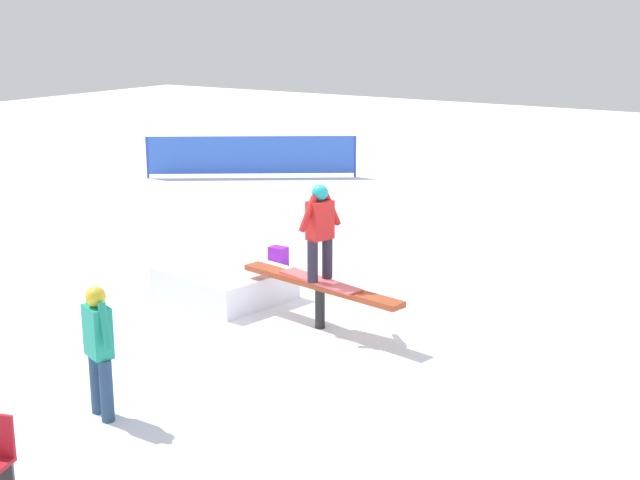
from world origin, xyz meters
TOP-DOWN VIEW (x-y plane):
  - ground_plane at (0.00, 0.00)m, footprint 60.00×60.00m
  - rail_feature at (0.00, 0.00)m, footprint 2.80×0.78m
  - snow_kicker_ramp at (-1.98, 0.36)m, footprint 2.04×1.80m
  - main_rider_on_rail at (0.00, 0.00)m, footprint 1.45×0.75m
  - bystander_teal at (-0.48, -3.65)m, footprint 0.63×0.32m
  - backpack_on_snow at (-2.28, 2.22)m, footprint 0.31×0.23m
  - safety_fence at (-7.71, 8.68)m, footprint 4.57×3.16m

SIDE VIEW (x-z plane):
  - ground_plane at x=0.00m, z-range 0.00..0.00m
  - backpack_on_snow at x=-2.28m, z-range 0.00..0.34m
  - snow_kicker_ramp at x=-1.98m, z-range 0.00..0.47m
  - rail_feature at x=0.00m, z-range 0.24..0.91m
  - safety_fence at x=-7.71m, z-range 0.05..1.15m
  - bystander_teal at x=-0.48m, z-range 0.09..1.58m
  - main_rider_on_rail at x=0.00m, z-range 0.67..2.04m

